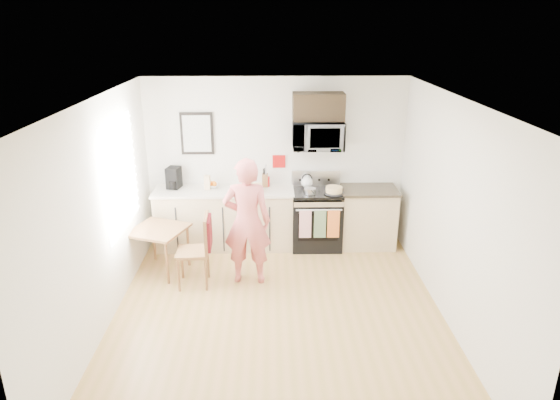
{
  "coord_description": "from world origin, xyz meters",
  "views": [
    {
      "loc": [
        -0.08,
        -5.23,
        3.4
      ],
      "look_at": [
        0.04,
        1.0,
        1.13
      ],
      "focal_mm": 32.0,
      "sensor_mm": 36.0,
      "label": 1
    }
  ],
  "objects_px": {
    "dining_table": "(159,234)",
    "chair": "(203,241)",
    "person": "(247,222)",
    "cake": "(334,190)",
    "microwave": "(318,135)",
    "range": "(316,220)"
  },
  "relations": [
    {
      "from": "person",
      "to": "dining_table",
      "type": "height_order",
      "value": "person"
    },
    {
      "from": "dining_table",
      "to": "cake",
      "type": "distance_m",
      "value": 2.63
    },
    {
      "from": "microwave",
      "to": "person",
      "type": "distance_m",
      "value": 1.82
    },
    {
      "from": "microwave",
      "to": "cake",
      "type": "relative_size",
      "value": 2.48
    },
    {
      "from": "range",
      "to": "chair",
      "type": "relative_size",
      "value": 1.16
    },
    {
      "from": "chair",
      "to": "microwave",
      "type": "bearing_deg",
      "value": 36.49
    },
    {
      "from": "cake",
      "to": "range",
      "type": "bearing_deg",
      "value": 149.21
    },
    {
      "from": "person",
      "to": "chair",
      "type": "distance_m",
      "value": 0.64
    },
    {
      "from": "person",
      "to": "cake",
      "type": "relative_size",
      "value": 5.71
    },
    {
      "from": "dining_table",
      "to": "chair",
      "type": "xyz_separation_m",
      "value": [
        0.67,
        -0.39,
        0.06
      ]
    },
    {
      "from": "range",
      "to": "dining_table",
      "type": "bearing_deg",
      "value": -160.54
    },
    {
      "from": "person",
      "to": "chair",
      "type": "xyz_separation_m",
      "value": [
        -0.59,
        -0.09,
        -0.23
      ]
    },
    {
      "from": "range",
      "to": "microwave",
      "type": "distance_m",
      "value": 1.33
    },
    {
      "from": "dining_table",
      "to": "chair",
      "type": "height_order",
      "value": "chair"
    },
    {
      "from": "microwave",
      "to": "dining_table",
      "type": "relative_size",
      "value": 0.97
    },
    {
      "from": "dining_table",
      "to": "chair",
      "type": "bearing_deg",
      "value": -30.11
    },
    {
      "from": "range",
      "to": "person",
      "type": "height_order",
      "value": "person"
    },
    {
      "from": "microwave",
      "to": "person",
      "type": "relative_size",
      "value": 0.43
    },
    {
      "from": "range",
      "to": "person",
      "type": "relative_size",
      "value": 0.66
    },
    {
      "from": "range",
      "to": "dining_table",
      "type": "distance_m",
      "value": 2.42
    },
    {
      "from": "range",
      "to": "chair",
      "type": "height_order",
      "value": "range"
    },
    {
      "from": "chair",
      "to": "dining_table",
      "type": "bearing_deg",
      "value": 147.61
    }
  ]
}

